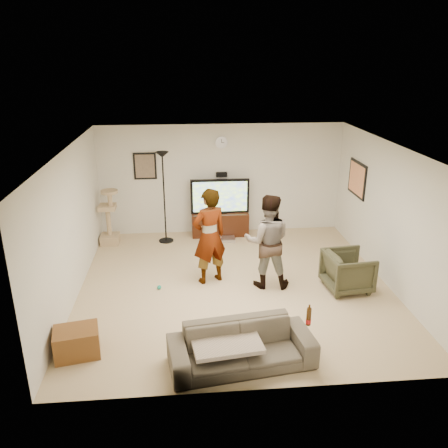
{
  "coord_description": "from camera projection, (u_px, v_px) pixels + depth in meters",
  "views": [
    {
      "loc": [
        -0.86,
        -7.31,
        3.93
      ],
      "look_at": [
        -0.17,
        0.2,
        1.12
      ],
      "focal_mm": 36.66,
      "sensor_mm": 36.0,
      "label": 1
    }
  ],
  "objects": [
    {
      "name": "person_right",
      "position": [
        267.0,
        241.0,
        8.0
      ],
      "size": [
        0.9,
        0.75,
        1.7
      ],
      "primitive_type": "imported",
      "rotation": [
        0.0,
        0.0,
        3.01
      ],
      "color": "#375197",
      "rests_on": "floor"
    },
    {
      "name": "picture_back",
      "position": [
        145.0,
        166.0,
        10.11
      ],
      "size": [
        0.42,
        0.03,
        0.52
      ],
      "primitive_type": "cube",
      "color": "brown",
      "rests_on": "wall_back"
    },
    {
      "name": "wall_back",
      "position": [
        221.0,
        179.0,
        10.4
      ],
      "size": [
        5.5,
        0.04,
        2.5
      ],
      "primitive_type": "cube",
      "color": "silver",
      "rests_on": "floor"
    },
    {
      "name": "sofa",
      "position": [
        242.0,
        346.0,
        6.08
      ],
      "size": [
        2.01,
        1.01,
        0.56
      ],
      "primitive_type": "imported",
      "rotation": [
        0.0,
        0.0,
        0.14
      ],
      "color": "#524A3D",
      "rests_on": "floor"
    },
    {
      "name": "floor",
      "position": [
        235.0,
        286.0,
        8.27
      ],
      "size": [
        5.5,
        5.5,
        0.02
      ],
      "primitive_type": "cube",
      "color": "tan",
      "rests_on": "ground"
    },
    {
      "name": "throw_blanket",
      "position": [
        226.0,
        341.0,
        6.02
      ],
      "size": [
        0.98,
        0.81,
        0.06
      ],
      "primitive_type": "cube",
      "rotation": [
        0.0,
        0.0,
        0.13
      ],
      "color": "#B9A590",
      "rests_on": "sofa"
    },
    {
      "name": "wall_left",
      "position": [
        71.0,
        226.0,
        7.6
      ],
      "size": [
        0.04,
        5.5,
        2.5
      ],
      "primitive_type": "cube",
      "color": "silver",
      "rests_on": "floor"
    },
    {
      "name": "tv_screen",
      "position": [
        220.0,
        197.0,
        10.24
      ],
      "size": [
        1.21,
        0.01,
        0.69
      ],
      "primitive_type": "cube",
      "color": "#B7E93D",
      "rests_on": "tv"
    },
    {
      "name": "console_box",
      "position": [
        226.0,
        239.0,
        10.23
      ],
      "size": [
        0.4,
        0.3,
        0.07
      ],
      "primitive_type": "cube",
      "color": "silver",
      "rests_on": "floor"
    },
    {
      "name": "cat_tree",
      "position": [
        108.0,
        217.0,
        9.9
      ],
      "size": [
        0.4,
        0.4,
        1.24
      ],
      "primitive_type": "cube",
      "rotation": [
        0.0,
        0.0,
        -0.01
      ],
      "color": "tan",
      "rests_on": "floor"
    },
    {
      "name": "wall_clock",
      "position": [
        221.0,
        142.0,
        10.07
      ],
      "size": [
        0.26,
        0.04,
        0.26
      ],
      "primitive_type": "cylinder",
      "rotation": [
        1.57,
        0.0,
        0.0
      ],
      "color": "white",
      "rests_on": "wall_back"
    },
    {
      "name": "person_left",
      "position": [
        209.0,
        236.0,
        8.13
      ],
      "size": [
        0.76,
        0.65,
        1.77
      ],
      "primitive_type": "imported",
      "rotation": [
        0.0,
        0.0,
        3.56
      ],
      "color": "#9FA1B4",
      "rests_on": "floor"
    },
    {
      "name": "wall_front",
      "position": [
        262.0,
        302.0,
        5.27
      ],
      "size": [
        5.5,
        0.04,
        2.5
      ],
      "primitive_type": "cube",
      "color": "silver",
      "rests_on": "floor"
    },
    {
      "name": "tv_stand",
      "position": [
        220.0,
        224.0,
        10.51
      ],
      "size": [
        1.29,
        0.45,
        0.54
      ],
      "primitive_type": "cube",
      "color": "black",
      "rests_on": "floor"
    },
    {
      "name": "wall_right",
      "position": [
        390.0,
        216.0,
        8.07
      ],
      "size": [
        0.04,
        5.5,
        2.5
      ],
      "primitive_type": "cube",
      "color": "silver",
      "rests_on": "floor"
    },
    {
      "name": "side_table",
      "position": [
        77.0,
        342.0,
        6.3
      ],
      "size": [
        0.67,
        0.56,
        0.4
      ],
      "primitive_type": "cube",
      "rotation": [
        0.0,
        0.0,
        0.2
      ],
      "color": "brown",
      "rests_on": "floor"
    },
    {
      "name": "picture_right",
      "position": [
        357.0,
        179.0,
        9.47
      ],
      "size": [
        0.03,
        0.78,
        0.62
      ],
      "primitive_type": "cube",
      "color": "#F58D5E",
      "rests_on": "wall_right"
    },
    {
      "name": "toy_ball",
      "position": [
        159.0,
        287.0,
        8.12
      ],
      "size": [
        0.07,
        0.07,
        0.07
      ],
      "primitive_type": "sphere",
      "color": "#168D77",
      "rests_on": "floor"
    },
    {
      "name": "ceiling",
      "position": [
        236.0,
        147.0,
        7.39
      ],
      "size": [
        5.5,
        5.5,
        0.02
      ],
      "primitive_type": "cube",
      "color": "white",
      "rests_on": "wall_back"
    },
    {
      "name": "floor_lamp",
      "position": [
        164.0,
        198.0,
        9.88
      ],
      "size": [
        0.32,
        0.32,
        2.01
      ],
      "primitive_type": "cylinder",
      "color": "black",
      "rests_on": "floor"
    },
    {
      "name": "armchair",
      "position": [
        348.0,
        271.0,
        8.02
      ],
      "size": [
        0.84,
        0.82,
        0.7
      ],
      "primitive_type": "imported",
      "rotation": [
        0.0,
        0.0,
        1.68
      ],
      "color": "#373724",
      "rests_on": "floor"
    },
    {
      "name": "wall_speaker",
      "position": [
        222.0,
        174.0,
        10.3
      ],
      "size": [
        0.25,
        0.1,
        0.1
      ],
      "primitive_type": "cube",
      "color": "black",
      "rests_on": "wall_back"
    },
    {
      "name": "tv",
      "position": [
        220.0,
        196.0,
        10.28
      ],
      "size": [
        1.32,
        0.08,
        0.78
      ],
      "primitive_type": "cube",
      "color": "black",
      "rests_on": "tv_stand"
    },
    {
      "name": "beer_bottle",
      "position": [
        309.0,
        317.0,
        6.01
      ],
      "size": [
        0.06,
        0.06,
        0.25
      ],
      "primitive_type": "cylinder",
      "color": "#3C220A",
      "rests_on": "sofa"
    }
  ]
}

